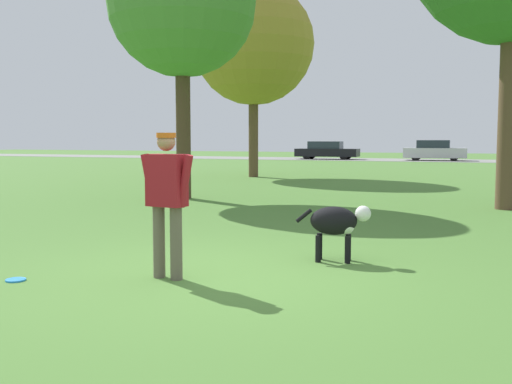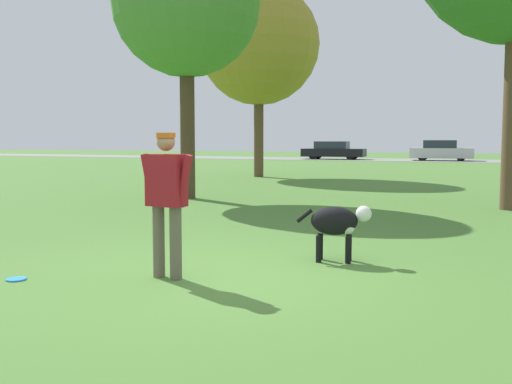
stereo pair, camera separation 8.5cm
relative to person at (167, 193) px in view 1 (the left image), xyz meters
The scene contains 9 objects.
ground_plane 1.04m from the person, 36.46° to the left, with size 120.00×120.00×0.00m, color #4C7A33.
far_road_strip 37.76m from the person, 89.41° to the left, with size 120.00×6.00×0.01m.
person is the anchor object (origin of this frame).
dog 2.20m from the person, 46.72° to the left, with size 0.93×0.45×0.70m.
frisbee 1.85m from the person, 154.35° to the right, with size 0.21×0.21×0.02m.
tree_far_left 17.92m from the person, 108.96° to the left, with size 4.75×4.75×7.58m.
tree_near_left 9.63m from the person, 117.48° to the left, with size 3.68×3.68×6.72m.
parked_car_black 38.25m from the person, 102.48° to the left, with size 4.63×1.87×1.32m.
parked_car_silver 37.48m from the person, 90.95° to the left, with size 4.26×2.01×1.41m.
Camera 1 is at (2.86, -5.85, 1.51)m, focal length 42.00 mm.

